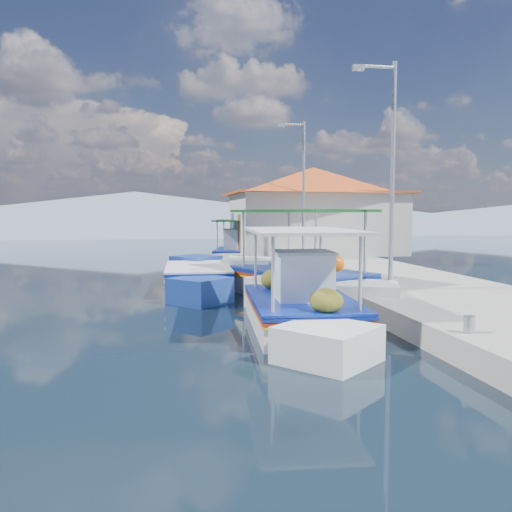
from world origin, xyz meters
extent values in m
plane|color=black|center=(0.00, 0.00, 0.00)|extent=(160.00, 160.00, 0.00)
cube|color=#9F9D95|center=(5.90, 6.00, 0.25)|extent=(5.00, 44.00, 0.50)
cylinder|color=#A5A8AD|center=(3.80, -3.00, 0.65)|extent=(0.20, 0.20, 0.30)
cylinder|color=#A5A8AD|center=(3.80, 2.00, 0.65)|extent=(0.20, 0.20, 0.30)
cylinder|color=#A5A8AD|center=(3.80, 8.00, 0.65)|extent=(0.20, 0.20, 0.30)
cylinder|color=#A5A8AD|center=(3.80, 14.00, 0.65)|extent=(0.20, 0.20, 0.30)
cube|color=white|center=(1.58, 0.01, 0.21)|extent=(2.40, 4.27, 0.90)
cube|color=white|center=(1.37, 2.73, 0.32)|extent=(2.12, 2.12, 1.00)
cube|color=white|center=(1.78, -2.62, 0.21)|extent=(2.06, 2.06, 0.85)
cube|color=#0B2394|center=(1.58, 0.01, 0.63)|extent=(2.47, 4.40, 0.06)
cube|color=#B0280F|center=(1.58, 0.01, 0.55)|extent=(2.47, 4.40, 0.05)
cube|color=yellow|center=(1.58, 0.01, 0.48)|extent=(2.47, 4.40, 0.04)
cube|color=#0B2394|center=(1.58, 0.01, 0.69)|extent=(2.49, 4.36, 0.05)
cube|color=brown|center=(1.58, 0.01, 0.66)|extent=(2.23, 4.17, 0.05)
cube|color=white|center=(1.60, -0.27, 1.19)|extent=(1.24, 1.32, 1.04)
cube|color=silver|center=(1.60, -0.27, 1.73)|extent=(1.35, 1.42, 0.06)
cylinder|color=beige|center=(0.61, 1.67, 1.42)|extent=(0.07, 0.07, 1.52)
cylinder|color=beige|center=(2.28, 1.80, 1.42)|extent=(0.07, 0.07, 1.52)
cylinder|color=beige|center=(0.88, -1.78, 1.42)|extent=(0.07, 0.07, 1.52)
cylinder|color=beige|center=(2.55, -1.65, 1.42)|extent=(0.07, 0.07, 1.52)
cube|color=silver|center=(1.58, 0.01, 2.18)|extent=(2.51, 4.28, 0.07)
ellipsoid|color=#4C5316|center=(1.10, 1.31, 0.93)|extent=(0.72, 0.79, 0.54)
ellipsoid|color=#4C5316|center=(1.72, 1.83, 0.89)|extent=(0.61, 0.67, 0.46)
ellipsoid|color=#4C5316|center=(1.90, -1.68, 0.91)|extent=(0.65, 0.71, 0.48)
sphere|color=#FD6A08|center=(2.48, 0.65, 1.38)|extent=(0.38, 0.38, 0.38)
cube|color=white|center=(2.67, 4.15, 0.25)|extent=(3.80, 4.81, 1.09)
cube|color=white|center=(3.81, 6.77, 0.39)|extent=(2.13, 2.13, 1.20)
cube|color=white|center=(1.56, 1.62, 0.25)|extent=(2.07, 2.07, 1.03)
cube|color=#0B2394|center=(2.67, 4.15, 0.75)|extent=(3.91, 4.96, 0.07)
cube|color=#B0280F|center=(2.67, 4.15, 0.66)|extent=(3.91, 4.96, 0.06)
cube|color=yellow|center=(2.67, 4.15, 0.58)|extent=(3.91, 4.96, 0.05)
cube|color=navy|center=(2.67, 4.15, 0.83)|extent=(3.91, 4.93, 0.06)
cube|color=brown|center=(2.67, 4.15, 0.80)|extent=(3.60, 4.66, 0.06)
cylinder|color=beige|center=(2.54, 6.16, 1.71)|extent=(0.08, 0.08, 1.83)
cylinder|color=beige|center=(4.22, 5.42, 1.71)|extent=(0.08, 0.08, 1.83)
cylinder|color=beige|center=(1.12, 2.88, 1.71)|extent=(0.08, 0.08, 1.83)
cylinder|color=beige|center=(2.79, 2.15, 1.71)|extent=(0.08, 0.08, 1.83)
cube|color=#0E4618|center=(2.67, 4.15, 2.63)|extent=(3.90, 4.86, 0.08)
cube|color=navy|center=(-0.32, 6.05, 0.24)|extent=(2.12, 3.84, 1.05)
cube|color=navy|center=(-0.41, 8.57, 0.38)|extent=(2.02, 2.02, 1.16)
cube|color=navy|center=(-0.23, 3.61, 0.24)|extent=(1.97, 1.97, 0.99)
cube|color=#0B2394|center=(-0.32, 6.05, 0.73)|extent=(2.19, 3.95, 0.07)
cube|color=#B0280F|center=(-0.32, 6.05, 0.64)|extent=(2.19, 3.95, 0.06)
cube|color=yellow|center=(-0.32, 6.05, 0.56)|extent=(2.19, 3.95, 0.04)
cube|color=white|center=(-0.32, 6.05, 0.81)|extent=(2.21, 3.92, 0.06)
cube|color=brown|center=(-0.32, 6.05, 0.77)|extent=(1.96, 3.76, 0.06)
cube|color=white|center=(2.26, 15.59, 0.21)|extent=(2.74, 4.14, 0.90)
cube|color=white|center=(1.72, 18.07, 0.32)|extent=(1.97, 1.97, 0.99)
cube|color=white|center=(2.78, 13.19, 0.21)|extent=(1.92, 1.92, 0.85)
cube|color=#0B2394|center=(2.26, 15.59, 0.62)|extent=(2.82, 4.26, 0.06)
cube|color=#B0280F|center=(2.26, 15.59, 0.55)|extent=(2.82, 4.26, 0.05)
cube|color=yellow|center=(2.26, 15.59, 0.48)|extent=(2.82, 4.26, 0.04)
cube|color=#0B2394|center=(2.26, 15.59, 0.69)|extent=(2.83, 4.23, 0.05)
cube|color=brown|center=(2.26, 15.59, 0.66)|extent=(2.57, 4.03, 0.05)
cube|color=white|center=(2.32, 15.31, 1.18)|extent=(1.32, 1.43, 1.04)
cube|color=silver|center=(2.32, 15.31, 1.72)|extent=(1.44, 1.54, 0.06)
cylinder|color=beige|center=(1.14, 16.98, 1.42)|extent=(0.07, 0.07, 1.51)
cylinder|color=beige|center=(2.69, 17.32, 1.42)|extent=(0.07, 0.07, 1.51)
cylinder|color=beige|center=(1.82, 13.86, 1.42)|extent=(0.07, 0.07, 1.51)
cylinder|color=beige|center=(3.37, 14.19, 1.42)|extent=(0.07, 0.07, 1.51)
cube|color=#0E4618|center=(2.26, 15.59, 2.17)|extent=(2.84, 4.16, 0.07)
cube|color=silver|center=(6.20, 15.00, 2.00)|extent=(8.00, 6.00, 3.00)
cube|color=#CA4F1C|center=(6.20, 15.00, 3.55)|extent=(8.64, 6.48, 0.10)
pyramid|color=#CA4F1C|center=(6.20, 15.00, 4.20)|extent=(10.49, 10.49, 1.40)
cube|color=brown|center=(2.22, 14.00, 1.50)|extent=(0.06, 1.00, 2.00)
cube|color=#0B2394|center=(2.22, 16.50, 2.10)|extent=(0.06, 1.20, 0.90)
cylinder|color=#A5A8AD|center=(4.60, 2.00, 3.50)|extent=(0.12, 0.12, 6.00)
cylinder|color=#A5A8AD|center=(4.10, 2.00, 6.35)|extent=(1.00, 0.08, 0.08)
cube|color=#A5A8AD|center=(3.60, 2.00, 6.30)|extent=(0.30, 0.14, 0.14)
cylinder|color=#A5A8AD|center=(4.60, 11.00, 3.50)|extent=(0.12, 0.12, 6.00)
cylinder|color=#A5A8AD|center=(4.10, 11.00, 6.35)|extent=(1.00, 0.08, 0.08)
cube|color=#A5A8AD|center=(3.60, 11.00, 6.30)|extent=(0.30, 0.14, 0.14)
cone|color=slate|center=(-5.00, 56.00, 2.45)|extent=(96.00, 96.00, 5.50)
cone|color=slate|center=(25.00, 56.00, 1.60)|extent=(76.80, 76.80, 3.80)
camera|label=1|loc=(-1.37, -11.13, 2.58)|focal=36.67mm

